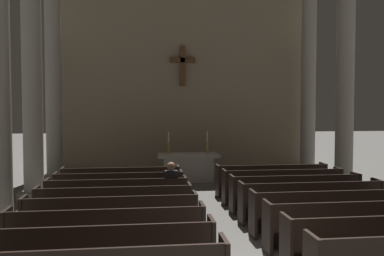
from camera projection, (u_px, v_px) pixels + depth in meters
The scene contains 22 objects.
pew_left_row_2 at pixel (102, 253), 6.02m from camera, with size 3.36×0.50×0.95m.
pew_left_row_3 at pixel (107, 234), 6.98m from camera, with size 3.36×0.50×0.95m.
pew_left_row_4 at pixel (111, 219), 7.94m from camera, with size 3.36×0.50×0.95m.
pew_left_row_5 at pixel (115, 207), 8.90m from camera, with size 3.36×0.50×0.95m.
pew_left_row_6 at pixel (117, 197), 9.86m from camera, with size 3.36×0.50×0.95m.
pew_left_row_7 at pixel (119, 189), 10.82m from camera, with size 3.36×0.50×0.95m.
pew_left_row_8 at pixel (121, 183), 11.78m from camera, with size 3.36×0.50×0.95m.
pew_right_row_3 at pixel (354, 225), 7.53m from camera, with size 3.36×0.50×0.95m.
pew_right_row_4 at pixel (330, 211), 8.49m from camera, with size 3.36×0.50×0.95m.
pew_right_row_5 at pixel (311, 201), 9.45m from camera, with size 3.36×0.50×0.95m.
pew_right_row_6 at pixel (295, 193), 10.41m from camera, with size 3.36×0.50×0.95m.
pew_right_row_7 at pixel (282, 185), 11.37m from camera, with size 3.36×0.50×0.95m.
pew_right_row_8 at pixel (271, 180), 12.33m from camera, with size 3.36×0.50×0.95m.
column_left_third at pixel (32, 79), 11.82m from camera, with size 0.84×0.84×7.11m.
column_right_third at pixel (345, 82), 12.99m from camera, with size 0.84×0.84×7.11m.
column_left_fourth at pixel (53, 85), 14.68m from camera, with size 0.84×0.84×7.11m.
column_right_fourth at pixel (308, 87), 15.85m from camera, with size 0.84×0.84×7.11m.
altar at pixel (188, 167), 14.67m from camera, with size 2.20×0.90×1.01m.
candlestick_left at pixel (169, 147), 14.55m from camera, with size 0.16×0.16×0.79m.
candlestick_right at pixel (207, 146), 14.72m from camera, with size 0.16×0.16×0.79m.
apse_with_cross at pixel (182, 76), 16.68m from camera, with size 10.50×0.44×7.88m.
lone_worshipper at pixel (171, 187), 10.05m from camera, with size 0.32×0.43×1.32m.
Camera 1 is at (-1.64, -5.12, 2.61)m, focal length 38.17 mm.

